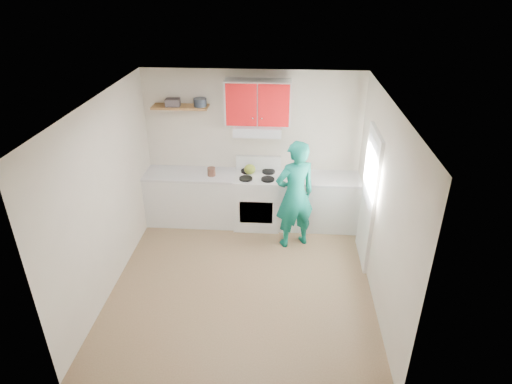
# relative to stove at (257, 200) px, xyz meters

# --- Properties ---
(floor) EXTENTS (3.80, 3.80, 0.00)m
(floor) POSITION_rel_stove_xyz_m (-0.10, -1.57, -0.46)
(floor) COLOR brown
(floor) RESTS_ON ground
(ceiling) EXTENTS (3.60, 3.80, 0.04)m
(ceiling) POSITION_rel_stove_xyz_m (-0.10, -1.57, 2.14)
(ceiling) COLOR white
(ceiling) RESTS_ON floor
(back_wall) EXTENTS (3.60, 0.04, 2.60)m
(back_wall) POSITION_rel_stove_xyz_m (-0.10, 0.32, 0.84)
(back_wall) COLOR beige
(back_wall) RESTS_ON floor
(front_wall) EXTENTS (3.60, 0.04, 2.60)m
(front_wall) POSITION_rel_stove_xyz_m (-0.10, -3.47, 0.84)
(front_wall) COLOR beige
(front_wall) RESTS_ON floor
(left_wall) EXTENTS (0.04, 3.80, 2.60)m
(left_wall) POSITION_rel_stove_xyz_m (-1.90, -1.57, 0.84)
(left_wall) COLOR beige
(left_wall) RESTS_ON floor
(right_wall) EXTENTS (0.04, 3.80, 2.60)m
(right_wall) POSITION_rel_stove_xyz_m (1.70, -1.57, 0.84)
(right_wall) COLOR beige
(right_wall) RESTS_ON floor
(door) EXTENTS (0.05, 0.85, 2.05)m
(door) POSITION_rel_stove_xyz_m (1.68, -0.88, 0.56)
(door) COLOR white
(door) RESTS_ON floor
(door_glass) EXTENTS (0.01, 0.55, 0.95)m
(door_glass) POSITION_rel_stove_xyz_m (1.65, -0.88, 0.99)
(door_glass) COLOR white
(door_glass) RESTS_ON door
(counter_left) EXTENTS (1.52, 0.60, 0.90)m
(counter_left) POSITION_rel_stove_xyz_m (-1.14, 0.02, -0.01)
(counter_left) COLOR silver
(counter_left) RESTS_ON floor
(counter_right) EXTENTS (1.32, 0.60, 0.90)m
(counter_right) POSITION_rel_stove_xyz_m (1.04, 0.02, -0.01)
(counter_right) COLOR silver
(counter_right) RESTS_ON floor
(stove) EXTENTS (0.76, 0.65, 0.92)m
(stove) POSITION_rel_stove_xyz_m (0.00, 0.00, 0.00)
(stove) COLOR white
(stove) RESTS_ON floor
(range_hood) EXTENTS (0.76, 0.44, 0.15)m
(range_hood) POSITION_rel_stove_xyz_m (0.00, 0.10, 1.24)
(range_hood) COLOR silver
(range_hood) RESTS_ON back_wall
(upper_cabinets) EXTENTS (1.02, 0.33, 0.70)m
(upper_cabinets) POSITION_rel_stove_xyz_m (0.00, 0.16, 1.66)
(upper_cabinets) COLOR red
(upper_cabinets) RESTS_ON back_wall
(shelf) EXTENTS (0.90, 0.30, 0.04)m
(shelf) POSITION_rel_stove_xyz_m (-1.25, 0.18, 1.56)
(shelf) COLOR brown
(shelf) RESTS_ON back_wall
(books) EXTENTS (0.24, 0.18, 0.12)m
(books) POSITION_rel_stove_xyz_m (-1.36, 0.14, 1.64)
(books) COLOR #473E42
(books) RESTS_ON shelf
(tin) EXTENTS (0.27, 0.27, 0.13)m
(tin) POSITION_rel_stove_xyz_m (-0.93, 0.17, 1.64)
(tin) COLOR #333D4C
(tin) RESTS_ON shelf
(kettle) EXTENTS (0.21, 0.21, 0.17)m
(kettle) POSITION_rel_stove_xyz_m (-0.13, 0.08, 0.54)
(kettle) COLOR olive
(kettle) RESTS_ON stove
(crock) EXTENTS (0.17, 0.17, 0.16)m
(crock) POSITION_rel_stove_xyz_m (-0.76, -0.04, 0.52)
(crock) COLOR #543124
(crock) RESTS_ON counter_left
(cutting_board) EXTENTS (0.32, 0.27, 0.02)m
(cutting_board) POSITION_rel_stove_xyz_m (0.75, -0.07, 0.45)
(cutting_board) COLOR olive
(cutting_board) RESTS_ON counter_right
(silicone_mat) EXTENTS (0.32, 0.28, 0.01)m
(silicone_mat) POSITION_rel_stove_xyz_m (1.26, -0.01, 0.44)
(silicone_mat) COLOR red
(silicone_mat) RESTS_ON counter_right
(person) EXTENTS (0.77, 0.65, 1.78)m
(person) POSITION_rel_stove_xyz_m (0.62, -0.58, 0.43)
(person) COLOR #0B6958
(person) RESTS_ON floor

